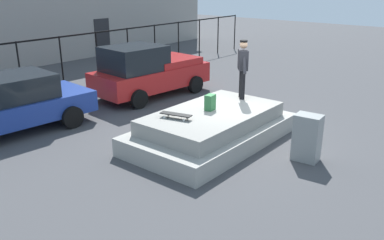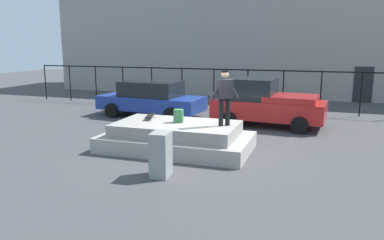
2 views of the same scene
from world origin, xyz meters
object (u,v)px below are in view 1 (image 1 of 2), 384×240
skateboarder (243,65)px  utility_box (307,138)px  car_blue_sedan_near (4,104)px  backpack (210,102)px  skateboard (176,115)px  car_red_pickup_mid (148,71)px

skateboarder → utility_box: 2.95m
skateboarder → utility_box: bearing=-112.0°
skateboarder → car_blue_sedan_near: skateboarder is taller
backpack → skateboarder: bearing=-9.9°
skateboard → utility_box: utility_box is taller
backpack → utility_box: (0.46, -2.51, -0.50)m
skateboarder → car_blue_sedan_near: bearing=133.7°
car_red_pickup_mid → utility_box: size_ratio=4.00×
backpack → utility_box: bearing=-88.4°
backpack → car_blue_sedan_near: size_ratio=0.08×
skateboard → car_blue_sedan_near: size_ratio=0.17×
skateboard → car_blue_sedan_near: bearing=114.2°
skateboarder → backpack: bearing=178.9°
utility_box → car_blue_sedan_near: bearing=111.1°
backpack → car_red_pickup_mid: (2.07, 4.34, -0.12)m
car_red_pickup_mid → utility_box: (-1.60, -6.84, -0.37)m
car_blue_sedan_near → utility_box: 8.09m
skateboarder → utility_box: (-1.00, -2.48, -1.25)m
skateboarder → car_red_pickup_mid: (0.60, 4.36, -0.88)m
skateboard → backpack: backpack is taller
skateboarder → skateboard: bearing=174.1°
backpack → car_red_pickup_mid: size_ratio=0.09×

